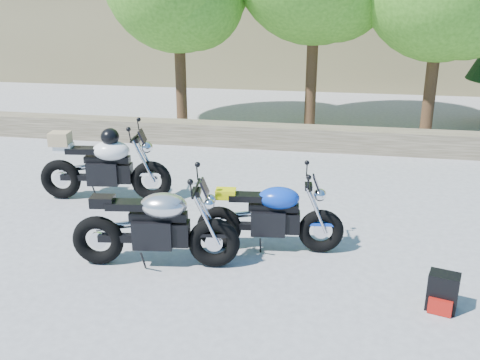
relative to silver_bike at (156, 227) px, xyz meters
name	(u,v)px	position (x,y,z in m)	size (l,w,h in m)	color
ground	(211,258)	(0.62, 0.30, -0.52)	(90.00, 90.00, 0.00)	gray
stone_wall	(268,136)	(0.62, 5.80, -0.27)	(22.00, 0.55, 0.50)	brown
silver_bike	(156,227)	(0.00, 0.00, 0.00)	(2.12, 0.67, 1.06)	black
white_bike	(104,165)	(-1.60, 2.06, 0.08)	(2.21, 0.70, 1.22)	black
blue_bike	(271,217)	(1.35, 0.68, -0.04)	(1.96, 0.62, 0.98)	black
backpack	(443,293)	(3.36, -0.41, -0.31)	(0.36, 0.34, 0.43)	black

